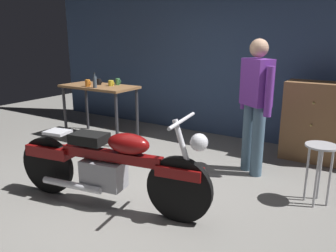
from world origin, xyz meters
name	(u,v)px	position (x,y,z in m)	size (l,w,h in m)	color
ground_plane	(137,199)	(0.00, 0.00, 0.00)	(12.00, 12.00, 0.00)	gray
back_wall	(239,46)	(0.00, 2.80, 1.55)	(8.00, 0.12, 3.10)	#384C70
workbench	(99,92)	(-1.94, 1.51, 0.79)	(1.30, 0.64, 0.90)	brown
motorcycle	(109,165)	(-0.15, -0.25, 0.45)	(2.17, 0.72, 1.00)	black
person_standing	(255,101)	(0.78, 1.38, 0.93)	(0.48, 0.40, 1.67)	slate
shop_stool	(320,158)	(1.63, 0.94, 0.50)	(0.32, 0.32, 0.64)	#B2B2B7
wooden_dresser	(314,122)	(1.34, 2.30, 0.55)	(0.80, 0.47, 1.10)	brown
mug_orange_travel	(88,83)	(-2.00, 1.32, 0.96)	(0.12, 0.08, 0.11)	orange
mug_yellow_tall	(111,83)	(-1.73, 1.59, 0.95)	(0.12, 0.09, 0.09)	yellow
mug_green_speckled	(118,82)	(-1.71, 1.73, 0.96)	(0.11, 0.08, 0.11)	#3D7F4C
mug_black_matte	(99,82)	(-2.00, 1.58, 0.95)	(0.11, 0.08, 0.10)	black
bottle	(95,82)	(-1.80, 1.29, 1.00)	(0.06, 0.06, 0.24)	#3F4C59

